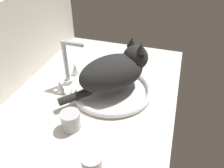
% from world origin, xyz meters
% --- Properties ---
extents(countertop, '(1.02, 0.69, 0.03)m').
position_xyz_m(countertop, '(0.00, 0.00, 0.01)').
color(countertop, silver).
rests_on(countertop, ground).
extents(backsplash_wall, '(1.02, 0.02, 0.40)m').
position_xyz_m(backsplash_wall, '(0.00, 0.35, 0.20)').
color(backsplash_wall, silver).
rests_on(backsplash_wall, ground).
extents(sink_basin, '(0.36, 0.36, 0.03)m').
position_xyz_m(sink_basin, '(0.04, -0.06, 0.04)').
color(sink_basin, white).
rests_on(sink_basin, countertop).
extents(faucet, '(0.18, 0.11, 0.22)m').
position_xyz_m(faucet, '(0.04, 0.14, 0.12)').
color(faucet, silver).
rests_on(faucet, countertop).
extents(cat, '(0.36, 0.34, 0.19)m').
position_xyz_m(cat, '(0.06, -0.08, 0.13)').
color(cat, black).
rests_on(cat, sink_basin).
extents(pill_bottle, '(0.06, 0.06, 0.10)m').
position_xyz_m(pill_bottle, '(-0.37, -0.13, 0.08)').
color(pill_bottle, white).
rests_on(pill_bottle, countertop).
extents(metal_jar, '(0.07, 0.07, 0.07)m').
position_xyz_m(metal_jar, '(-0.21, 0.01, 0.06)').
color(metal_jar, '#B2B5BA').
rests_on(metal_jar, countertop).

